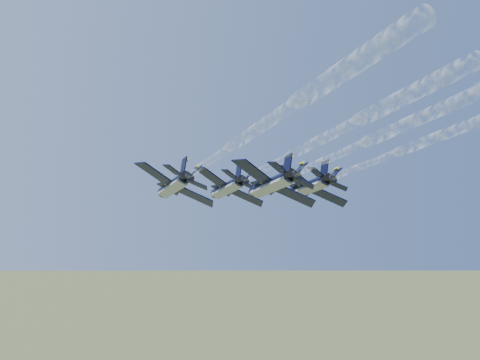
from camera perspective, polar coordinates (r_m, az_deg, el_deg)
jet_lead at (r=118.32m, az=-1.12°, el=-0.65°), size 11.96×18.23×6.97m
jet_left at (r=105.39m, az=-5.72°, el=-0.46°), size 11.96×18.23×6.97m
jet_right at (r=112.82m, az=5.81°, el=-0.57°), size 11.96×18.23×6.97m
jet_slot at (r=98.41m, az=2.66°, el=-0.35°), size 11.96×18.23×6.97m
smoke_trail_lead at (r=77.56m, az=8.50°, el=0.15°), size 18.59×56.56×2.39m
smoke_trail_left at (r=63.37m, az=2.96°, el=0.63°), size 18.59×56.56×2.39m
smoke_trail_right at (r=75.01m, az=19.63°, el=0.32°), size 18.59×56.56×2.39m
smoke_trail_slot at (r=59.62m, az=17.91°, el=0.89°), size 18.59×56.56×2.39m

